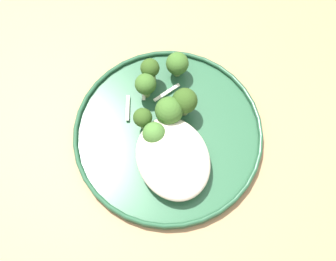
% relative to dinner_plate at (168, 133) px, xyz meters
% --- Properties ---
extents(ground, '(6.00, 6.00, 0.00)m').
position_rel_dinner_plate_xyz_m(ground, '(-0.03, 0.01, -0.75)').
color(ground, '#2D2B28').
extents(wooden_dining_table, '(1.40, 1.00, 0.74)m').
position_rel_dinner_plate_xyz_m(wooden_dining_table, '(-0.03, 0.01, -0.09)').
color(wooden_dining_table, '#9E754C').
rests_on(wooden_dining_table, ground).
extents(dinner_plate, '(0.29, 0.29, 0.02)m').
position_rel_dinner_plate_xyz_m(dinner_plate, '(0.00, 0.00, 0.00)').
color(dinner_plate, '#235133').
rests_on(dinner_plate, wooden_dining_table).
extents(noodle_bed, '(0.13, 0.10, 0.04)m').
position_rel_dinner_plate_xyz_m(noodle_bed, '(-0.05, 0.01, 0.02)').
color(noodle_bed, beige).
rests_on(noodle_bed, dinner_plate).
extents(seared_scallop_tilted_round, '(0.03, 0.03, 0.01)m').
position_rel_dinner_plate_xyz_m(seared_scallop_tilted_round, '(-0.01, 0.03, 0.01)').
color(seared_scallop_tilted_round, beige).
rests_on(seared_scallop_tilted_round, dinner_plate).
extents(seared_scallop_on_noodles, '(0.03, 0.03, 0.02)m').
position_rel_dinner_plate_xyz_m(seared_scallop_on_noodles, '(-0.03, -0.02, 0.01)').
color(seared_scallop_on_noodles, '#DBB77A').
rests_on(seared_scallop_on_noodles, dinner_plate).
extents(seared_scallop_left_edge, '(0.03, 0.03, 0.01)m').
position_rel_dinner_plate_xyz_m(seared_scallop_left_edge, '(-0.06, 0.03, 0.01)').
color(seared_scallop_left_edge, '#DBB77A').
rests_on(seared_scallop_left_edge, dinner_plate).
extents(seared_scallop_front_small, '(0.03, 0.03, 0.02)m').
position_rel_dinner_plate_xyz_m(seared_scallop_front_small, '(-0.04, 0.02, 0.01)').
color(seared_scallop_front_small, '#DBB77A').
rests_on(seared_scallop_front_small, dinner_plate).
extents(broccoli_floret_small_sprig, '(0.03, 0.03, 0.05)m').
position_rel_dinner_plate_xyz_m(broccoli_floret_small_sprig, '(0.02, 0.03, 0.03)').
color(broccoli_floret_small_sprig, '#89A356').
rests_on(broccoli_floret_small_sprig, dinner_plate).
extents(broccoli_floret_center_pile, '(0.03, 0.03, 0.05)m').
position_rel_dinner_plate_xyz_m(broccoli_floret_center_pile, '(0.07, 0.01, 0.03)').
color(broccoli_floret_center_pile, '#7A994C').
rests_on(broccoli_floret_center_pile, dinner_plate).
extents(broccoli_floret_rear_charred, '(0.04, 0.04, 0.06)m').
position_rel_dinner_plate_xyz_m(broccoli_floret_rear_charred, '(0.02, -0.04, 0.04)').
color(broccoli_floret_rear_charred, '#89A356').
rests_on(broccoli_floret_rear_charred, dinner_plate).
extents(broccoli_floret_beside_noodles, '(0.03, 0.03, 0.05)m').
position_rel_dinner_plate_xyz_m(broccoli_floret_beside_noodles, '(0.10, -0.01, 0.03)').
color(broccoli_floret_beside_noodles, '#89A356').
rests_on(broccoli_floret_beside_noodles, dinner_plate).
extents(broccoli_floret_left_leaning, '(0.03, 0.03, 0.05)m').
position_rel_dinner_plate_xyz_m(broccoli_floret_left_leaning, '(-0.01, 0.02, 0.03)').
color(broccoli_floret_left_leaning, '#7A994C').
rests_on(broccoli_floret_left_leaning, dinner_plate).
extents(broccoli_floret_right_tilted, '(0.04, 0.04, 0.06)m').
position_rel_dinner_plate_xyz_m(broccoli_floret_right_tilted, '(0.02, -0.01, 0.04)').
color(broccoli_floret_right_tilted, '#89A356').
rests_on(broccoli_floret_right_tilted, dinner_plate).
extents(broccoli_floret_tall_stalk, '(0.04, 0.04, 0.05)m').
position_rel_dinner_plate_xyz_m(broccoli_floret_tall_stalk, '(0.09, -0.05, 0.03)').
color(broccoli_floret_tall_stalk, '#7A994C').
rests_on(broccoli_floret_tall_stalk, dinner_plate).
extents(onion_sliver_pale_crescent, '(0.04, 0.02, 0.00)m').
position_rel_dinner_plate_xyz_m(onion_sliver_pale_crescent, '(0.06, 0.05, 0.01)').
color(onion_sliver_pale_crescent, silver).
rests_on(onion_sliver_pale_crescent, dinner_plate).
extents(onion_sliver_curled_piece, '(0.05, 0.02, 0.00)m').
position_rel_dinner_plate_xyz_m(onion_sliver_curled_piece, '(0.09, 0.01, 0.01)').
color(onion_sliver_curled_piece, silver).
rests_on(onion_sliver_curled_piece, dinner_plate).
extents(onion_sliver_long_sliver, '(0.02, 0.05, 0.00)m').
position_rel_dinner_plate_xyz_m(onion_sliver_long_sliver, '(0.06, -0.02, 0.01)').
color(onion_sliver_long_sliver, silver).
rests_on(onion_sliver_long_sliver, dinner_plate).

